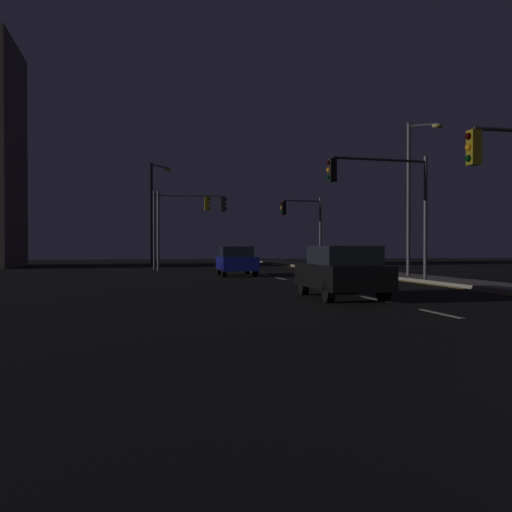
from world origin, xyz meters
TOP-DOWN VIEW (x-y plane):
  - ground_plane at (0.00, 17.50)m, footprint 112.00×112.00m
  - sidewalk_right at (6.23, 17.50)m, footprint 2.24×77.00m
  - lane_markings_center at (0.00, 21.00)m, footprint 0.14×50.00m
  - lane_edge_line at (4.86, 22.50)m, footprint 0.14×53.00m
  - car at (-0.86, 13.52)m, footprint 1.92×4.44m
  - car_oncoming at (-1.66, 28.48)m, footprint 1.99×4.47m
  - traffic_light_far_center at (4.47, 37.57)m, footprint 3.06×0.56m
  - traffic_light_far_right at (-3.56, 35.66)m, footprint 4.48×0.50m
  - traffic_light_mid_right at (-4.06, 37.94)m, footprint 3.87×0.34m
  - traffic_light_mid_left at (3.34, 20.49)m, footprint 4.70×0.75m
  - street_lamp_corner at (6.18, 23.59)m, footprint 1.46×1.07m
  - street_lamp_median at (-5.53, 43.79)m, footprint 1.66×1.92m

SIDE VIEW (x-z plane):
  - ground_plane at x=0.00m, z-range 0.00..0.00m
  - lane_edge_line at x=4.86m, z-range 0.00..0.01m
  - lane_markings_center at x=0.00m, z-range 0.00..0.01m
  - sidewalk_right at x=6.23m, z-range 0.00..0.14m
  - car at x=-0.86m, z-range 0.04..1.61m
  - car_oncoming at x=-1.66m, z-range 0.04..1.61m
  - traffic_light_far_center at x=4.47m, z-range 1.10..5.95m
  - traffic_light_far_right at x=-3.56m, z-range 1.08..6.16m
  - traffic_light_mid_right at x=-4.06m, z-range 1.08..6.35m
  - traffic_light_mid_left at x=3.34m, z-range 1.27..6.59m
  - street_lamp_corner at x=6.18m, z-range 0.85..8.20m
  - street_lamp_median at x=-5.53m, z-range 0.80..8.71m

